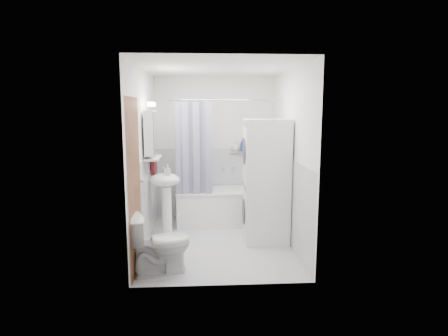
{
  "coord_description": "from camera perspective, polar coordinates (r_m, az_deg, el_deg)",
  "views": [
    {
      "loc": [
        -0.22,
        -5.06,
        1.87
      ],
      "look_at": [
        0.09,
        0.15,
        1.04
      ],
      "focal_mm": 30.0,
      "sensor_mm": 36.0,
      "label": 1
    }
  ],
  "objects": [
    {
      "name": "shower_caddy",
      "position": [
        6.36,
        1.86,
        2.5
      ],
      "size": [
        0.22,
        0.06,
        0.02
      ],
      "primitive_type": "cube",
      "color": "silver",
      "rests_on": "room_walls"
    },
    {
      "name": "wainscot",
      "position": [
        5.5,
        -1.06,
        -4.34
      ],
      "size": [
        1.98,
        2.58,
        2.58
      ],
      "color": "silver",
      "rests_on": "ground"
    },
    {
      "name": "shower_curtain",
      "position": [
        5.72,
        -4.65,
        2.75
      ],
      "size": [
        0.55,
        0.02,
        1.45
      ],
      "color": "#16194D",
      "rests_on": "curtain_rod"
    },
    {
      "name": "medicine_cabinet",
      "position": [
        5.21,
        -11.03,
        5.49
      ],
      "size": [
        0.13,
        0.5,
        0.71
      ],
      "color": "white",
      "rests_on": "room_walls"
    },
    {
      "name": "soap_pump",
      "position": [
        5.41,
        -8.59,
        -0.89
      ],
      "size": [
        0.08,
        0.17,
        0.08
      ],
      "primitive_type": "imported",
      "color": "gray",
      "rests_on": "sink"
    },
    {
      "name": "shampoo_b",
      "position": [
        6.37,
        2.8,
        2.96
      ],
      "size": [
        0.08,
        0.21,
        0.08
      ],
      "primitive_type": "imported",
      "color": "navy",
      "rests_on": "shower_caddy"
    },
    {
      "name": "washer_dryer",
      "position": [
        5.3,
        6.37,
        -1.96
      ],
      "size": [
        0.64,
        0.63,
        1.73
      ],
      "rotation": [
        0.0,
        0.0,
        -0.03
      ],
      "color": "white",
      "rests_on": "ground"
    },
    {
      "name": "toilet",
      "position": [
        4.41,
        -9.77,
        -11.31
      ],
      "size": [
        0.78,
        0.56,
        0.69
      ],
      "primitive_type": "imported",
      "rotation": [
        0.0,
        0.0,
        1.83
      ],
      "color": "white",
      "rests_on": "ground"
    },
    {
      "name": "sink",
      "position": [
        5.52,
        -8.92,
        -3.3
      ],
      "size": [
        0.44,
        0.37,
        1.04
      ],
      "color": "white",
      "rests_on": "ground"
    },
    {
      "name": "bathtub",
      "position": [
        6.18,
        -0.22,
        -5.58
      ],
      "size": [
        1.48,
        0.7,
        0.57
      ],
      "color": "white",
      "rests_on": "ground"
    },
    {
      "name": "tub_spout",
      "position": [
        6.4,
        1.39,
        0.17
      ],
      "size": [
        0.04,
        0.12,
        0.04
      ],
      "primitive_type": "cylinder",
      "rotation": [
        1.57,
        0.0,
        0.0
      ],
      "color": "silver",
      "rests_on": "room_walls"
    },
    {
      "name": "shelf_bottle",
      "position": [
        5.09,
        -10.98,
        1.82
      ],
      "size": [
        0.07,
        0.18,
        0.07
      ],
      "primitive_type": "imported",
      "color": "gray",
      "rests_on": "shelf"
    },
    {
      "name": "curtain_rod",
      "position": [
        5.7,
        -0.07,
        10.31
      ],
      "size": [
        1.66,
        0.02,
        0.02
      ],
      "primitive_type": "cylinder",
      "rotation": [
        0.0,
        1.57,
        0.0
      ],
      "color": "silver",
      "rests_on": "room_walls"
    },
    {
      "name": "shelf_cup",
      "position": [
        5.35,
        -10.61,
        2.34
      ],
      "size": [
        0.1,
        0.09,
        0.1
      ],
      "primitive_type": "imported",
      "color": "gray",
      "rests_on": "shelf"
    },
    {
      "name": "shampoo_a",
      "position": [
        6.36,
        1.73,
        3.18
      ],
      "size": [
        0.13,
        0.17,
        0.13
      ],
      "primitive_type": "imported",
      "color": "gray",
      "rests_on": "shower_caddy"
    },
    {
      "name": "room_walls",
      "position": [
        5.08,
        -0.95,
        4.68
      ],
      "size": [
        2.6,
        2.6,
        2.6
      ],
      "color": "white",
      "rests_on": "ground"
    },
    {
      "name": "shelf",
      "position": [
        5.24,
        -10.75,
        1.51
      ],
      "size": [
        0.18,
        0.54,
        0.02
      ],
      "primitive_type": "cube",
      "color": "silver",
      "rests_on": "room_walls"
    },
    {
      "name": "door",
      "position": [
        4.65,
        -12.42,
        -1.99
      ],
      "size": [
        0.05,
        2.0,
        2.0
      ],
      "color": "brown",
      "rests_on": "ground"
    },
    {
      "name": "towel",
      "position": [
        5.71,
        -10.66,
        3.15
      ],
      "size": [
        0.07,
        0.33,
        0.79
      ],
      "color": "#4D150F",
      "rests_on": "room_walls"
    },
    {
      "name": "floor",
      "position": [
        5.4,
        -0.9,
        -11.27
      ],
      "size": [
        2.6,
        2.6,
        0.0
      ],
      "primitive_type": "plane",
      "color": "silver",
      "rests_on": "ground"
    }
  ]
}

